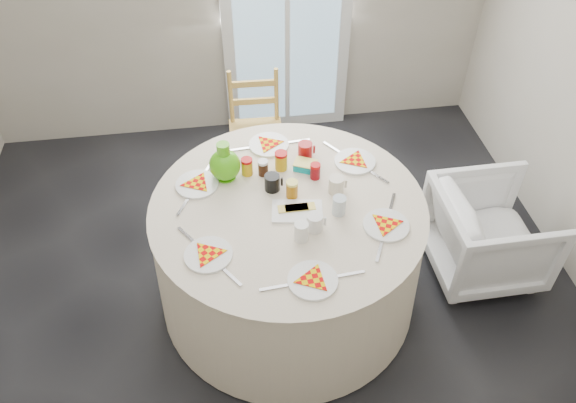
{
  "coord_description": "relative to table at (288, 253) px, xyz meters",
  "views": [
    {
      "loc": [
        -0.17,
        -2.07,
        2.9
      ],
      "look_at": [
        0.15,
        0.12,
        0.8
      ],
      "focal_mm": 35.0,
      "sensor_mm": 36.0,
      "label": 1
    }
  ],
  "objects": [
    {
      "name": "floor",
      "position": [
        -0.15,
        -0.12,
        -0.38
      ],
      "size": [
        4.0,
        4.0,
        0.0
      ],
      "primitive_type": "plane",
      "color": "black",
      "rests_on": "ground"
    },
    {
      "name": "glass_door",
      "position": [
        0.25,
        1.83,
        0.68
      ],
      "size": [
        1.0,
        0.08,
        2.1
      ],
      "primitive_type": "cube",
      "color": "silver",
      "rests_on": "floor"
    },
    {
      "name": "table",
      "position": [
        0.0,
        0.0,
        0.0
      ],
      "size": [
        1.57,
        1.57,
        0.8
      ],
      "primitive_type": "cylinder",
      "color": "beige",
      "rests_on": "floor"
    },
    {
      "name": "wooden_chair",
      "position": [
        -0.07,
        1.15,
        0.09
      ],
      "size": [
        0.4,
        0.38,
        0.87
      ],
      "primitive_type": null,
      "rotation": [
        0.0,
        0.0,
        -0.04
      ],
      "color": "tan",
      "rests_on": "floor"
    },
    {
      "name": "armchair",
      "position": [
        1.29,
        0.04,
        0.02
      ],
      "size": [
        0.63,
        0.67,
        0.69
      ],
      "primitive_type": "imported",
      "rotation": [
        0.0,
        0.0,
        1.58
      ],
      "color": "white",
      "rests_on": "floor"
    },
    {
      "name": "place_settings",
      "position": [
        0.0,
        0.0,
        0.4
      ],
      "size": [
        1.42,
        1.42,
        0.02
      ],
      "primitive_type": null,
      "rotation": [
        0.0,
        0.0,
        0.08
      ],
      "color": "silver",
      "rests_on": "table"
    },
    {
      "name": "jar_cluster",
      "position": [
        -0.01,
        0.25,
        0.45
      ],
      "size": [
        0.49,
        0.36,
        0.13
      ],
      "primitive_type": null,
      "rotation": [
        0.0,
        0.0,
        0.37
      ],
      "color": "#903F19",
      "rests_on": "table"
    },
    {
      "name": "butter_tub",
      "position": [
        0.14,
        0.29,
        0.41
      ],
      "size": [
        0.16,
        0.14,
        0.05
      ],
      "primitive_type": "cube",
      "rotation": [
        0.0,
        0.0,
        -0.43
      ],
      "color": "#069CAC",
      "rests_on": "table"
    },
    {
      "name": "green_pitcher",
      "position": [
        -0.32,
        0.28,
        0.49
      ],
      "size": [
        0.22,
        0.22,
        0.23
      ],
      "primitive_type": null,
      "rotation": [
        0.0,
        0.0,
        0.23
      ],
      "color": "#49B510",
      "rests_on": "table"
    },
    {
      "name": "cheese_platter",
      "position": [
        0.04,
        -0.06,
        0.4
      ],
      "size": [
        0.29,
        0.21,
        0.03
      ],
      "primitive_type": null,
      "rotation": [
        0.0,
        0.0,
        -0.15
      ],
      "color": "white",
      "rests_on": "table"
    },
    {
      "name": "mugs_glasses",
      "position": [
        0.11,
        0.02,
        0.44
      ],
      "size": [
        0.77,
        0.77,
        0.12
      ],
      "primitive_type": null,
      "rotation": [
        0.0,
        0.0,
        0.21
      ],
      "color": "gray",
      "rests_on": "table"
    }
  ]
}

